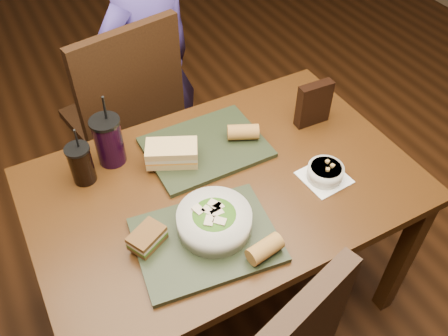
{
  "coord_description": "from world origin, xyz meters",
  "views": [
    {
      "loc": [
        -0.52,
        -0.97,
        1.94
      ],
      "look_at": [
        0.0,
        0.0,
        0.82
      ],
      "focal_mm": 38.0,
      "sensor_mm": 36.0,
      "label": 1
    }
  ],
  "objects_px": {
    "dining_table": "(224,200)",
    "tray_far": "(206,147)",
    "cup_berry": "(109,141)",
    "chip_bag": "(314,104)",
    "baguette_near": "(265,249)",
    "diner": "(150,69)",
    "salad_bowl": "(214,220)",
    "baguette_far": "(243,132)",
    "sandwich_near": "(147,238)",
    "cup_cola": "(81,164)",
    "tray_near": "(206,240)",
    "sandwich_far": "(172,153)",
    "chair_far": "(129,114)",
    "soup_bowl": "(325,172)"
  },
  "relations": [
    {
      "from": "dining_table",
      "to": "sandwich_near",
      "type": "bearing_deg",
      "value": -159.28
    },
    {
      "from": "cup_cola",
      "to": "diner",
      "type": "bearing_deg",
      "value": 51.89
    },
    {
      "from": "dining_table",
      "to": "cup_berry",
      "type": "xyz_separation_m",
      "value": [
        -0.3,
        0.29,
        0.18
      ]
    },
    {
      "from": "dining_table",
      "to": "tray_far",
      "type": "distance_m",
      "value": 0.2
    },
    {
      "from": "sandwich_far",
      "to": "soup_bowl",
      "type": "bearing_deg",
      "value": -35.67
    },
    {
      "from": "dining_table",
      "to": "salad_bowl",
      "type": "relative_size",
      "value": 5.69
    },
    {
      "from": "sandwich_near",
      "to": "cup_berry",
      "type": "relative_size",
      "value": 0.45
    },
    {
      "from": "baguette_near",
      "to": "cup_berry",
      "type": "relative_size",
      "value": 0.38
    },
    {
      "from": "sandwich_far",
      "to": "cup_berry",
      "type": "xyz_separation_m",
      "value": [
        -0.18,
        0.12,
        0.04
      ]
    },
    {
      "from": "cup_cola",
      "to": "chair_far",
      "type": "bearing_deg",
      "value": 56.35
    },
    {
      "from": "sandwich_near",
      "to": "chip_bag",
      "type": "distance_m",
      "value": 0.81
    },
    {
      "from": "baguette_near",
      "to": "cup_cola",
      "type": "xyz_separation_m",
      "value": [
        -0.37,
        0.56,
        0.03
      ]
    },
    {
      "from": "tray_near",
      "to": "salad_bowl",
      "type": "distance_m",
      "value": 0.07
    },
    {
      "from": "sandwich_near",
      "to": "sandwich_far",
      "type": "xyz_separation_m",
      "value": [
        0.21,
        0.29,
        0.01
      ]
    },
    {
      "from": "tray_far",
      "to": "salad_bowl",
      "type": "relative_size",
      "value": 1.84
    },
    {
      "from": "baguette_near",
      "to": "chip_bag",
      "type": "distance_m",
      "value": 0.66
    },
    {
      "from": "chair_far",
      "to": "sandwich_near",
      "type": "height_order",
      "value": "chair_far"
    },
    {
      "from": "chair_far",
      "to": "dining_table",
      "type": "bearing_deg",
      "value": -81.27
    },
    {
      "from": "dining_table",
      "to": "sandwich_far",
      "type": "bearing_deg",
      "value": 125.69
    },
    {
      "from": "cup_berry",
      "to": "soup_bowl",
      "type": "bearing_deg",
      "value": -35.28
    },
    {
      "from": "chair_far",
      "to": "cup_berry",
      "type": "bearing_deg",
      "value": -114.8
    },
    {
      "from": "chair_far",
      "to": "cup_berry",
      "type": "distance_m",
      "value": 0.52
    },
    {
      "from": "diner",
      "to": "cup_berry",
      "type": "bearing_deg",
      "value": 43.51
    },
    {
      "from": "tray_near",
      "to": "soup_bowl",
      "type": "height_order",
      "value": "soup_bowl"
    },
    {
      "from": "chair_far",
      "to": "diner",
      "type": "xyz_separation_m",
      "value": [
        0.18,
        0.16,
        0.09
      ]
    },
    {
      "from": "diner",
      "to": "chip_bag",
      "type": "distance_m",
      "value": 0.84
    },
    {
      "from": "salad_bowl",
      "to": "baguette_near",
      "type": "bearing_deg",
      "value": -61.58
    },
    {
      "from": "salad_bowl",
      "to": "dining_table",
      "type": "bearing_deg",
      "value": 53.49
    },
    {
      "from": "sandwich_far",
      "to": "chip_bag",
      "type": "xyz_separation_m",
      "value": [
        0.57,
        -0.04,
        0.03
      ]
    },
    {
      "from": "sandwich_near",
      "to": "cup_cola",
      "type": "xyz_separation_m",
      "value": [
        -0.08,
        0.36,
        0.03
      ]
    },
    {
      "from": "cup_berry",
      "to": "baguette_far",
      "type": "bearing_deg",
      "value": -16.68
    },
    {
      "from": "cup_cola",
      "to": "baguette_far",
      "type": "bearing_deg",
      "value": -9.03
    },
    {
      "from": "diner",
      "to": "tray_near",
      "type": "relative_size",
      "value": 3.25
    },
    {
      "from": "tray_far",
      "to": "soup_bowl",
      "type": "distance_m",
      "value": 0.44
    },
    {
      "from": "soup_bowl",
      "to": "baguette_near",
      "type": "height_order",
      "value": "baguette_near"
    },
    {
      "from": "salad_bowl",
      "to": "baguette_near",
      "type": "xyz_separation_m",
      "value": [
        0.08,
        -0.16,
        -0.01
      ]
    },
    {
      "from": "dining_table",
      "to": "tray_far",
      "type": "relative_size",
      "value": 3.1
    },
    {
      "from": "sandwich_near",
      "to": "tray_far",
      "type": "bearing_deg",
      "value": 40.97
    },
    {
      "from": "cup_berry",
      "to": "chip_bag",
      "type": "bearing_deg",
      "value": -12.52
    },
    {
      "from": "tray_far",
      "to": "cup_cola",
      "type": "bearing_deg",
      "value": 171.79
    },
    {
      "from": "chair_far",
      "to": "sandwich_far",
      "type": "bearing_deg",
      "value": -91.09
    },
    {
      "from": "sandwich_near",
      "to": "baguette_far",
      "type": "xyz_separation_m",
      "value": [
        0.49,
        0.27,
        0.0
      ]
    },
    {
      "from": "salad_bowl",
      "to": "baguette_far",
      "type": "bearing_deg",
      "value": 48.12
    },
    {
      "from": "tray_far",
      "to": "salad_bowl",
      "type": "bearing_deg",
      "value": -112.72
    },
    {
      "from": "diner",
      "to": "dining_table",
      "type": "bearing_deg",
      "value": 71.66
    },
    {
      "from": "cup_cola",
      "to": "chip_bag",
      "type": "bearing_deg",
      "value": -7.91
    },
    {
      "from": "tray_far",
      "to": "chip_bag",
      "type": "distance_m",
      "value": 0.44
    },
    {
      "from": "baguette_near",
      "to": "cup_berry",
      "type": "bearing_deg",
      "value": 112.79
    },
    {
      "from": "chair_far",
      "to": "cup_cola",
      "type": "distance_m",
      "value": 0.6
    },
    {
      "from": "sandwich_far",
      "to": "chip_bag",
      "type": "bearing_deg",
      "value": -4.33
    }
  ]
}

